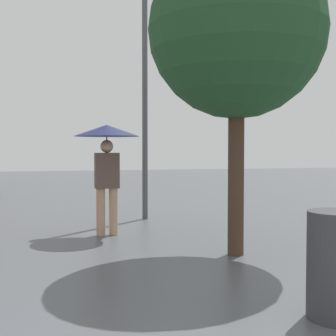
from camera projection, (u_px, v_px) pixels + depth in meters
name	position (u px, v px, depth m)	size (l,w,h in m)	color
pedestrian	(107.00, 146.00, 7.62)	(1.07, 1.07, 1.81)	tan
tree	(237.00, 31.00, 6.12)	(2.33, 2.33, 4.14)	#473323
street_lamp	(145.00, 59.00, 9.33)	(0.30, 0.30, 5.04)	#515456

